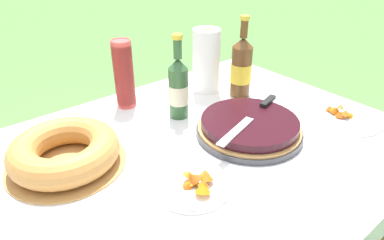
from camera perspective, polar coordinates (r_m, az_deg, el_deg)
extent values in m
cube|color=#A87A47|center=(1.02, -3.95, -7.78)|extent=(1.57, 1.00, 0.03)
cylinder|color=#A87A47|center=(1.90, 6.39, -1.88)|extent=(0.06, 0.06, 0.70)
cube|color=white|center=(1.01, -3.99, -6.88)|extent=(1.58, 1.01, 0.00)
cube|color=white|center=(1.42, -15.91, 1.01)|extent=(1.58, 0.00, 0.10)
cube|color=white|center=(1.56, 20.25, 2.94)|extent=(0.00, 1.01, 0.10)
cylinder|color=#38383D|center=(1.14, 9.43, -1.96)|extent=(0.35, 0.35, 0.02)
cylinder|color=#B78447|center=(1.13, 9.49, -1.31)|extent=(0.33, 0.33, 0.01)
cylinder|color=black|center=(1.12, 9.57, -0.47)|extent=(0.31, 0.31, 0.03)
cube|color=silver|center=(1.04, 7.33, -1.85)|extent=(0.19, 0.08, 0.00)
cube|color=black|center=(1.22, 12.54, 3.09)|extent=(0.09, 0.05, 0.01)
cylinder|color=#B78447|center=(1.05, -20.05, -6.79)|extent=(0.34, 0.34, 0.01)
torus|color=#BC7F3D|center=(1.03, -20.48, -4.75)|extent=(0.31, 0.31, 0.08)
cylinder|color=#E04C47|center=(1.31, -10.96, 4.28)|extent=(0.07, 0.07, 0.09)
cylinder|color=#E04C47|center=(1.31, -11.01, 4.80)|extent=(0.07, 0.07, 0.09)
cylinder|color=#E04C47|center=(1.30, -11.06, 5.32)|extent=(0.07, 0.07, 0.09)
cylinder|color=#E04C47|center=(1.30, -11.12, 5.84)|extent=(0.07, 0.07, 0.09)
cylinder|color=#E04C47|center=(1.29, -11.17, 6.37)|extent=(0.07, 0.07, 0.09)
cylinder|color=#E04C47|center=(1.29, -11.23, 6.90)|extent=(0.07, 0.07, 0.09)
cylinder|color=#E04C47|center=(1.28, -11.29, 7.43)|extent=(0.07, 0.07, 0.09)
cylinder|color=#E04C47|center=(1.28, -11.34, 7.97)|extent=(0.07, 0.07, 0.09)
cylinder|color=#E04C47|center=(1.27, -11.40, 8.52)|extent=(0.07, 0.07, 0.09)
cylinder|color=#E04C47|center=(1.27, -11.46, 9.06)|extent=(0.07, 0.07, 0.09)
cylinder|color=#E04C47|center=(1.26, -11.52, 9.62)|extent=(0.07, 0.07, 0.09)
cylinder|color=#E04C47|center=(1.26, -11.58, 10.17)|extent=(0.07, 0.07, 0.09)
cylinder|color=#E04C47|center=(1.26, -11.64, 10.73)|extent=(0.07, 0.07, 0.09)
torus|color=#E04C47|center=(1.24, -11.86, 12.80)|extent=(0.07, 0.07, 0.01)
cylinder|color=#2D562D|center=(1.20, -2.26, 4.52)|extent=(0.07, 0.07, 0.18)
cylinder|color=beige|center=(1.20, -2.26, 4.36)|extent=(0.07, 0.07, 0.07)
cone|color=#2D562D|center=(1.16, -2.37, 9.38)|extent=(0.07, 0.07, 0.04)
cylinder|color=#2D562D|center=(1.14, -2.42, 11.77)|extent=(0.03, 0.03, 0.07)
cylinder|color=gold|center=(1.13, -2.46, 13.73)|extent=(0.03, 0.03, 0.02)
cylinder|color=brown|center=(1.37, 8.16, 7.97)|extent=(0.08, 0.08, 0.20)
cylinder|color=yellow|center=(1.37, 8.15, 7.81)|extent=(0.08, 0.08, 0.08)
cone|color=brown|center=(1.33, 8.53, 12.68)|extent=(0.08, 0.08, 0.04)
cylinder|color=brown|center=(1.32, 8.69, 14.78)|extent=(0.03, 0.03, 0.06)
cylinder|color=gold|center=(1.31, 8.83, 16.49)|extent=(0.03, 0.03, 0.02)
cylinder|color=white|center=(0.91, -0.01, -10.87)|extent=(0.20, 0.20, 0.01)
torus|color=white|center=(0.91, -0.01, -10.48)|extent=(0.20, 0.20, 0.01)
cone|color=#A94F14|center=(0.89, 0.12, -9.46)|extent=(0.04, 0.04, 0.04)
cone|color=orange|center=(0.86, 1.82, -11.24)|extent=(0.05, 0.05, 0.04)
cone|color=#AE6311|center=(0.88, 2.04, -10.56)|extent=(0.04, 0.04, 0.03)
cone|color=#BE7217|center=(0.90, -0.52, -8.90)|extent=(0.04, 0.04, 0.03)
cone|color=#B9580A|center=(0.90, -0.29, -10.13)|extent=(0.04, 0.04, 0.04)
cone|color=#CE5611|center=(0.89, -0.56, -10.78)|extent=(0.04, 0.04, 0.03)
cone|color=#B66B1A|center=(0.93, 2.20, -8.70)|extent=(0.04, 0.04, 0.03)
cone|color=#B95810|center=(0.90, 2.46, -9.28)|extent=(0.05, 0.05, 0.03)
cone|color=orange|center=(0.90, 0.07, -10.16)|extent=(0.05, 0.05, 0.03)
cylinder|color=white|center=(1.33, 24.38, 0.22)|extent=(0.24, 0.24, 0.01)
torus|color=white|center=(1.32, 24.45, 0.53)|extent=(0.23, 0.23, 0.01)
cone|color=#B75114|center=(1.34, 21.97, 1.92)|extent=(0.04, 0.05, 0.03)
cone|color=#C85920|center=(1.33, 23.52, 2.06)|extent=(0.05, 0.05, 0.03)
cone|color=#CB661A|center=(1.30, 24.22, 1.20)|extent=(0.05, 0.05, 0.02)
cone|color=#B76212|center=(1.32, 22.80, 1.68)|extent=(0.05, 0.05, 0.03)
cone|color=#C75217|center=(1.30, 23.50, 1.01)|extent=(0.04, 0.04, 0.03)
cone|color=#C07412|center=(1.32, 24.66, 0.78)|extent=(0.04, 0.04, 0.04)
cylinder|color=white|center=(1.39, 2.38, 9.83)|extent=(0.11, 0.11, 0.25)
cylinder|color=#9E7A56|center=(1.35, 2.50, 14.94)|extent=(0.04, 0.04, 0.00)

